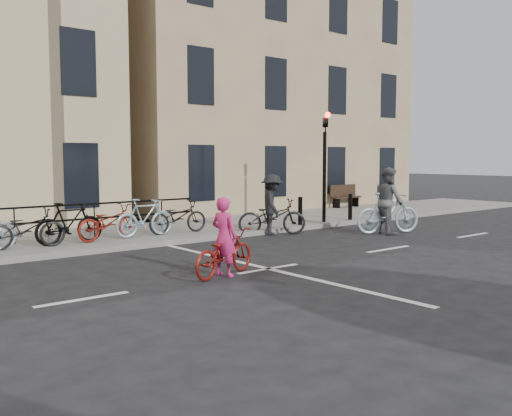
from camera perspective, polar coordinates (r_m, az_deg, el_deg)
ground at (r=11.91m, az=1.23°, el=-6.12°), size 120.00×120.00×0.00m
building_east at (r=27.72m, az=-2.24°, el=13.07°), size 14.00×10.00×12.00m
traffic_light at (r=19.11m, az=6.90°, el=5.49°), size 0.18×0.30×3.90m
bollard_east at (r=18.27m, az=4.44°, el=-0.29°), size 0.14×0.14×0.90m
bollard_west at (r=20.01m, az=9.40°, el=0.13°), size 0.14×0.14×0.90m
bench at (r=24.99m, az=8.84°, el=1.29°), size 1.60×0.41×0.97m
parked_bikes at (r=14.65m, az=-22.05°, el=-1.83°), size 10.40×1.23×1.05m
cyclist_pink at (r=11.17m, az=-3.21°, el=-4.07°), size 1.85×1.09×1.56m
cyclist_grey at (r=17.68m, az=13.09°, el=0.11°), size 2.15×1.34×2.01m
cyclist_dark at (r=17.00m, az=1.62°, el=-0.30°), size 2.12×1.63×1.81m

